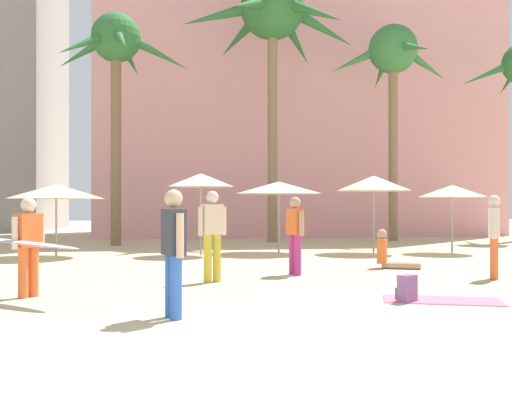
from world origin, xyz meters
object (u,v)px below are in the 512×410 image
(palm_tree_far_left, at_px, (116,53))
(person_near_right, at_px, (494,233))
(palm_tree_far_right, at_px, (273,18))
(person_near_left, at_px, (295,232))
(backpack, at_px, (407,289))
(person_far_left, at_px, (27,243))
(person_far_right, at_px, (212,232))
(palm_tree_left, at_px, (393,61))
(cafe_umbrella_2, at_px, (279,188))
(cafe_umbrella_4, at_px, (374,183))
(cafe_umbrella_1, at_px, (56,191))
(cafe_umbrella_5, at_px, (201,180))
(person_mid_center, at_px, (174,248))
(cafe_umbrella_0, at_px, (452,191))
(beach_towel, at_px, (442,300))
(person_mid_right, at_px, (390,255))

(palm_tree_far_left, bearing_deg, person_near_right, -54.65)
(palm_tree_far_right, xyz_separation_m, person_near_left, (-1.65, -11.83, -8.41))
(backpack, distance_m, person_far_left, 6.02)
(palm_tree_far_left, height_order, person_far_right, palm_tree_far_left)
(palm_tree_far_left, height_order, palm_tree_left, palm_tree_left)
(palm_tree_far_left, distance_m, cafe_umbrella_2, 8.76)
(backpack, bearing_deg, cafe_umbrella_4, -51.00)
(palm_tree_left, bearing_deg, backpack, -110.99)
(palm_tree_far_right, xyz_separation_m, person_far_left, (-6.59, -14.37, -8.44))
(palm_tree_far_right, relative_size, person_near_left, 6.62)
(person_far_left, bearing_deg, palm_tree_left, 91.10)
(cafe_umbrella_1, bearing_deg, person_near_right, -35.25)
(cafe_umbrella_5, height_order, backpack, cafe_umbrella_5)
(backpack, xyz_separation_m, person_near_left, (-0.91, 3.83, 0.72))
(person_far_right, height_order, person_mid_center, person_far_right)
(cafe_umbrella_0, bearing_deg, person_far_right, -142.62)
(beach_towel, bearing_deg, cafe_umbrella_1, 128.55)
(person_far_left, relative_size, person_near_left, 1.27)
(cafe_umbrella_2, height_order, person_mid_right, cafe_umbrella_2)
(person_far_left, bearing_deg, person_mid_center, -1.65)
(person_far_right, bearing_deg, palm_tree_far_right, 141.87)
(beach_towel, distance_m, backpack, 0.64)
(cafe_umbrella_5, height_order, person_far_right, cafe_umbrella_5)
(cafe_umbrella_1, relative_size, person_near_right, 1.63)
(person_far_right, distance_m, person_mid_center, 3.75)
(palm_tree_far_left, xyz_separation_m, palm_tree_left, (11.59, 1.41, 0.49))
(palm_tree_left, distance_m, person_far_left, 20.03)
(cafe_umbrella_4, relative_size, beach_towel, 1.38)
(beach_towel, relative_size, person_far_left, 0.84)
(cafe_umbrella_0, bearing_deg, cafe_umbrella_1, 178.51)
(cafe_umbrella_5, distance_m, person_near_left, 6.00)
(person_far_left, height_order, person_mid_center, person_mid_center)
(cafe_umbrella_4, height_order, backpack, cafe_umbrella_4)
(backpack, relative_size, person_mid_right, 0.39)
(person_far_left, bearing_deg, cafe_umbrella_4, 83.47)
(backpack, xyz_separation_m, person_far_left, (-5.85, 1.28, 0.69))
(palm_tree_left, bearing_deg, cafe_umbrella_2, -136.39)
(palm_tree_far_right, xyz_separation_m, cafe_umbrella_4, (2.13, -6.23, -7.12))
(palm_tree_far_left, distance_m, palm_tree_far_right, 6.71)
(backpack, distance_m, person_mid_right, 5.08)
(person_mid_right, relative_size, person_near_right, 0.63)
(cafe_umbrella_0, xyz_separation_m, cafe_umbrella_5, (-7.95, 0.36, 0.31))
(backpack, relative_size, person_far_left, 0.20)
(cafe_umbrella_4, bearing_deg, person_far_left, -136.96)
(palm_tree_far_left, xyz_separation_m, cafe_umbrella_4, (8.41, -4.98, -5.09))
(palm_tree_far_right, distance_m, cafe_umbrella_4, 9.69)
(cafe_umbrella_5, distance_m, person_far_left, 8.88)
(person_far_left, bearing_deg, backpack, 28.08)
(palm_tree_far_left, relative_size, cafe_umbrella_2, 3.24)
(cafe_umbrella_0, height_order, person_mid_center, cafe_umbrella_0)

